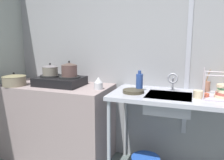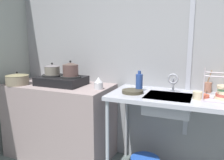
{
  "view_description": "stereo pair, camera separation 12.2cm",
  "coord_description": "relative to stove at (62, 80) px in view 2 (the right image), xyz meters",
  "views": [
    {
      "loc": [
        0.26,
        -0.7,
        1.47
      ],
      "look_at": [
        -0.56,
        1.56,
        1.02
      ],
      "focal_mm": 36.2,
      "sensor_mm": 36.0,
      "label": 1
    },
    {
      "loc": [
        0.38,
        -0.65,
        1.47
      ],
      "look_at": [
        -0.56,
        1.56,
        1.02
      ],
      "focal_mm": 36.2,
      "sensor_mm": 36.0,
      "label": 2
    }
  ],
  "objects": [
    {
      "name": "wall_back",
      "position": [
        1.22,
        0.38,
        0.34
      ],
      "size": [
        4.8,
        0.1,
        2.62
      ],
      "primitive_type": "cube",
      "color": "gray",
      "rests_on": "ground"
    },
    {
      "name": "wall_metal_strip",
      "position": [
        1.42,
        0.32,
        0.47
      ],
      "size": [
        0.05,
        0.01,
        2.1
      ],
      "primitive_type": "cube",
      "color": "#A5A7B2"
    },
    {
      "name": "counter_concrete",
      "position": [
        -0.05,
        0.0,
        -0.51
      ],
      "size": [
        1.29,
        0.65,
        0.92
      ],
      "primitive_type": "cube",
      "color": "gray",
      "rests_on": "ground"
    },
    {
      "name": "counter_sink",
      "position": [
        1.34,
        0.0,
        -0.13
      ],
      "size": [
        1.3,
        0.65,
        0.92
      ],
      "color": "#A5A7B2",
      "rests_on": "ground"
    },
    {
      "name": "stove",
      "position": [
        0.0,
        0.0,
        0.0
      ],
      "size": [
        0.55,
        0.39,
        0.12
      ],
      "color": "black",
      "rests_on": "counter_concrete"
    },
    {
      "name": "pot_on_left_burner",
      "position": [
        -0.13,
        0.0,
        0.12
      ],
      "size": [
        0.18,
        0.18,
        0.15
      ],
      "color": "slate",
      "rests_on": "stove"
    },
    {
      "name": "pot_on_right_burner",
      "position": [
        0.13,
        0.0,
        0.14
      ],
      "size": [
        0.18,
        0.18,
        0.18
      ],
      "color": "brown",
      "rests_on": "stove"
    },
    {
      "name": "pot_beside_stove",
      "position": [
        -0.5,
        -0.2,
        0.01
      ],
      "size": [
        0.27,
        0.27,
        0.16
      ],
      "color": "gray",
      "rests_on": "counter_concrete"
    },
    {
      "name": "percolator",
      "position": [
        0.51,
        -0.04,
        0.01
      ],
      "size": [
        0.1,
        0.1,
        0.13
      ],
      "color": "#B9BBC0",
      "rests_on": "counter_concrete"
    },
    {
      "name": "sink_basin",
      "position": [
        1.27,
        -0.04,
        -0.14
      ],
      "size": [
        0.43,
        0.38,
        0.16
      ],
      "primitive_type": "cube",
      "color": "#A5A7B2",
      "rests_on": "counter_sink"
    },
    {
      "name": "faucet",
      "position": [
        1.28,
        0.14,
        0.07
      ],
      "size": [
        0.11,
        0.07,
        0.2
      ],
      "color": "#A5A7B2",
      "rests_on": "counter_sink"
    },
    {
      "name": "frying_pan",
      "position": [
        0.91,
        -0.07,
        -0.04
      ],
      "size": [
        0.22,
        0.22,
        0.03
      ],
      "primitive_type": "cylinder",
      "color": "#3C3628",
      "rests_on": "counter_sink"
    },
    {
      "name": "cup_by_rack",
      "position": [
        1.54,
        -0.06,
        -0.02
      ],
      "size": [
        0.09,
        0.09,
        0.07
      ],
      "primitive_type": "cylinder",
      "color": "beige",
      "rests_on": "counter_sink"
    },
    {
      "name": "small_bowl_on_drainboard",
      "position": [
        1.57,
        -0.01,
        -0.04
      ],
      "size": [
        0.13,
        0.13,
        0.04
      ],
      "primitive_type": "cylinder",
      "color": "#C9533B",
      "rests_on": "counter_sink"
    },
    {
      "name": "bottle_by_sink",
      "position": [
        0.95,
        0.03,
        0.04
      ],
      "size": [
        0.07,
        0.07,
        0.22
      ],
      "color": "navy",
      "rests_on": "counter_sink"
    },
    {
      "name": "utensil_jar",
      "position": [
        1.62,
        0.27,
        -0.0
      ],
      "size": [
        0.07,
        0.07,
        0.23
      ],
      "color": "#98644F",
      "rests_on": "counter_sink"
    }
  ]
}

